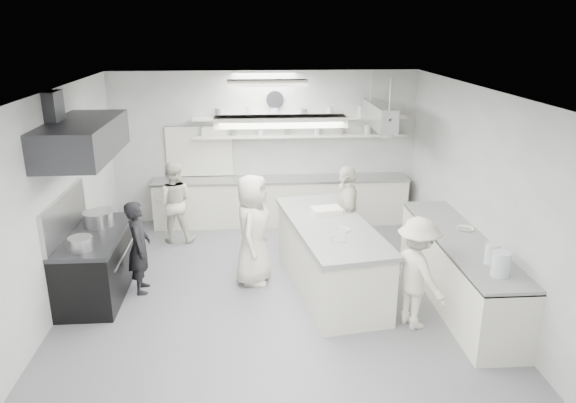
{
  "coord_description": "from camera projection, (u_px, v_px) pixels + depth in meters",
  "views": [
    {
      "loc": [
        -0.31,
        -7.11,
        3.86
      ],
      "look_at": [
        0.25,
        0.6,
        1.31
      ],
      "focal_mm": 33.86,
      "sensor_mm": 36.0,
      "label": 1
    }
  ],
  "objects": [
    {
      "name": "floor",
      "position": [
        274.0,
        300.0,
        7.97
      ],
      "size": [
        6.0,
        7.0,
        0.02
      ],
      "primitive_type": "cube",
      "color": "gray",
      "rests_on": "ground"
    },
    {
      "name": "ceiling",
      "position": [
        272.0,
        92.0,
        7.02
      ],
      "size": [
        6.0,
        7.0,
        0.02
      ],
      "primitive_type": "cube",
      "color": "white",
      "rests_on": "wall_back"
    },
    {
      "name": "wall_back",
      "position": [
        265.0,
        147.0,
        10.81
      ],
      "size": [
        6.0,
        0.04,
        3.0
      ],
      "primitive_type": "cube",
      "color": "silver",
      "rests_on": "floor"
    },
    {
      "name": "wall_front",
      "position": [
        294.0,
        345.0,
        4.18
      ],
      "size": [
        6.0,
        0.04,
        3.0
      ],
      "primitive_type": "cube",
      "color": "silver",
      "rests_on": "floor"
    },
    {
      "name": "wall_left",
      "position": [
        50.0,
        208.0,
        7.29
      ],
      "size": [
        0.04,
        7.0,
        3.0
      ],
      "primitive_type": "cube",
      "color": "silver",
      "rests_on": "floor"
    },
    {
      "name": "wall_right",
      "position": [
        484.0,
        198.0,
        7.7
      ],
      "size": [
        0.04,
        7.0,
        3.0
      ],
      "primitive_type": "cube",
      "color": "silver",
      "rests_on": "floor"
    },
    {
      "name": "stove",
      "position": [
        97.0,
        265.0,
        8.02
      ],
      "size": [
        0.8,
        1.8,
        0.9
      ],
      "primitive_type": "cube",
      "color": "black",
      "rests_on": "floor"
    },
    {
      "name": "exhaust_hood",
      "position": [
        82.0,
        139.0,
        7.43
      ],
      "size": [
        0.85,
        2.0,
        0.5
      ],
      "primitive_type": "cube",
      "color": "#333337",
      "rests_on": "wall_left"
    },
    {
      "name": "back_counter",
      "position": [
        281.0,
        201.0,
        10.87
      ],
      "size": [
        5.0,
        0.6,
        0.92
      ],
      "primitive_type": "cube",
      "color": "white",
      "rests_on": "floor"
    },
    {
      "name": "shelf_lower",
      "position": [
        301.0,
        136.0,
        10.66
      ],
      "size": [
        4.2,
        0.26,
        0.04
      ],
      "primitive_type": "cube",
      "color": "white",
      "rests_on": "wall_back"
    },
    {
      "name": "shelf_upper",
      "position": [
        301.0,
        118.0,
        10.55
      ],
      "size": [
        4.2,
        0.26,
        0.04
      ],
      "primitive_type": "cube",
      "color": "white",
      "rests_on": "wall_back"
    },
    {
      "name": "pass_through_window",
      "position": [
        199.0,
        151.0,
        10.72
      ],
      "size": [
        1.3,
        0.04,
        1.0
      ],
      "primitive_type": "cube",
      "color": "black",
      "rests_on": "wall_back"
    },
    {
      "name": "wall_clock",
      "position": [
        275.0,
        100.0,
        10.49
      ],
      "size": [
        0.32,
        0.05,
        0.32
      ],
      "primitive_type": "cylinder",
      "rotation": [
        1.57,
        0.0,
        0.0
      ],
      "color": "white",
      "rests_on": "wall_back"
    },
    {
      "name": "right_counter",
      "position": [
        458.0,
        271.0,
        7.81
      ],
      "size": [
        0.74,
        3.3,
        0.94
      ],
      "primitive_type": "cube",
      "color": "white",
      "rests_on": "floor"
    },
    {
      "name": "pot_rack",
      "position": [
        379.0,
        115.0,
        9.65
      ],
      "size": [
        0.3,
        1.6,
        0.4
      ],
      "primitive_type": "cube",
      "color": "#ACACAC",
      "rests_on": "ceiling"
    },
    {
      "name": "light_fixture_front",
      "position": [
        280.0,
        121.0,
        5.34
      ],
      "size": [
        1.3,
        0.25,
        0.1
      ],
      "primitive_type": "cube",
      "color": "white",
      "rests_on": "ceiling"
    },
    {
      "name": "light_fixture_rear",
      "position": [
        267.0,
        83.0,
        8.75
      ],
      "size": [
        1.3,
        0.25,
        0.1
      ],
      "primitive_type": "cube",
      "color": "white",
      "rests_on": "ceiling"
    },
    {
      "name": "prep_island",
      "position": [
        330.0,
        257.0,
        8.19
      ],
      "size": [
        1.41,
        2.82,
        0.99
      ],
      "primitive_type": "cube",
      "rotation": [
        0.0,
        0.0,
        0.16
      ],
      "color": "white",
      "rests_on": "floor"
    },
    {
      "name": "stove_pot",
      "position": [
        98.0,
        220.0,
        8.14
      ],
      "size": [
        0.43,
        0.43,
        0.27
      ],
      "primitive_type": "cylinder",
      "color": "#ACACAC",
      "rests_on": "stove"
    },
    {
      "name": "cook_stove",
      "position": [
        139.0,
        247.0,
        8.02
      ],
      "size": [
        0.4,
        0.55,
        1.42
      ],
      "primitive_type": "imported",
      "rotation": [
        0.0,
        0.0,
        1.69
      ],
      "color": "black",
      "rests_on": "floor"
    },
    {
      "name": "cook_back",
      "position": [
        174.0,
        202.0,
        9.88
      ],
      "size": [
        0.75,
        0.6,
        1.5
      ],
      "primitive_type": "imported",
      "rotation": [
        0.0,
        0.0,
        -3.18
      ],
      "color": "silver",
      "rests_on": "floor"
    },
    {
      "name": "cook_island_left",
      "position": [
        253.0,
        230.0,
        8.26
      ],
      "size": [
        0.73,
        0.95,
        1.73
      ],
      "primitive_type": "imported",
      "rotation": [
        0.0,
        0.0,
        1.34
      ],
      "color": "silver",
      "rests_on": "floor"
    },
    {
      "name": "cook_island_right",
      "position": [
        346.0,
        216.0,
        8.89
      ],
      "size": [
        0.53,
        1.04,
        1.71
      ],
      "primitive_type": "imported",
      "rotation": [
        0.0,
        0.0,
        -1.69
      ],
      "color": "silver",
      "rests_on": "floor"
    },
    {
      "name": "cook_right",
      "position": [
        417.0,
        273.0,
        7.07
      ],
      "size": [
        0.92,
        1.13,
        1.52
      ],
      "primitive_type": "imported",
      "rotation": [
        0.0,
        0.0,
        2.0
      ],
      "color": "silver",
      "rests_on": "floor"
    },
    {
      "name": "bowl_island_a",
      "position": [
        338.0,
        241.0,
        7.42
      ],
      "size": [
        0.26,
        0.26,
        0.06
      ],
      "primitive_type": "imported",
      "rotation": [
        0.0,
        0.0,
        -0.13
      ],
      "color": "#ACACAC",
      "rests_on": "prep_island"
    },
    {
      "name": "bowl_island_b",
      "position": [
        342.0,
        232.0,
        7.75
      ],
      "size": [
        0.24,
        0.24,
        0.07
      ],
      "primitive_type": "imported",
      "rotation": [
        0.0,
        0.0,
        -0.13
      ],
      "color": "white",
      "rests_on": "prep_island"
    },
    {
      "name": "bowl_right",
      "position": [
        465.0,
        230.0,
        7.97
      ],
      "size": [
        0.31,
        0.31,
        0.06
      ],
      "primitive_type": "imported",
      "rotation": [
        0.0,
        0.0,
        -0.3
      ],
      "color": "white",
      "rests_on": "right_counter"
    }
  ]
}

